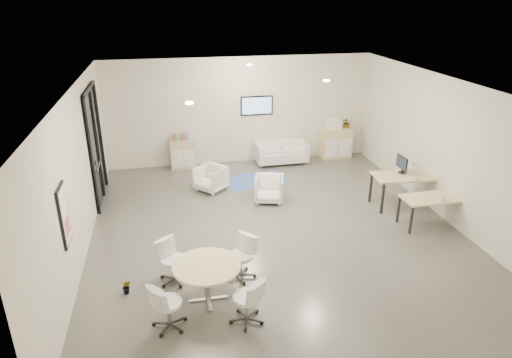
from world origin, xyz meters
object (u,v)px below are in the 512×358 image
object	(u,v)px
desk_rear	(405,178)
round_table	(207,269)
loveseat	(281,153)
sideboard_right	(336,143)
sideboard_left	(183,154)
armchair_right	(269,188)
desk_front	(432,200)
armchair_left	(211,177)

from	to	relation	value
desk_rear	round_table	size ratio (longest dim) A/B	1.37
round_table	desk_rear	bearing A→B (deg)	28.67
loveseat	sideboard_right	bearing A→B (deg)	3.13
loveseat	round_table	world-z (taller)	round_table
loveseat	sideboard_left	bearing A→B (deg)	175.61
armchair_right	desk_rear	distance (m)	3.34
loveseat	armchair_right	size ratio (longest dim) A/B	2.18
sideboard_left	desk_front	xyz separation A→B (m)	(5.25, -4.80, 0.20)
sideboard_right	loveseat	world-z (taller)	sideboard_right
sideboard_right	desk_rear	size ratio (longest dim) A/B	0.61
armchair_left	desk_rear	bearing A→B (deg)	24.39
armchair_left	desk_front	xyz separation A→B (m)	(4.62, -2.97, 0.26)
sideboard_left	armchair_left	size ratio (longest dim) A/B	1.18
armchair_right	desk_rear	bearing A→B (deg)	-0.57
armchair_left	desk_rear	xyz separation A→B (m)	(4.55, -1.88, 0.35)
loveseat	desk_front	xyz separation A→B (m)	(2.27, -4.63, 0.31)
sideboard_right	loveseat	xyz separation A→B (m)	(-1.83, -0.14, -0.16)
sideboard_right	armchair_left	size ratio (longest dim) A/B	1.32
sideboard_right	desk_front	size ratio (longest dim) A/B	0.72
sideboard_right	loveseat	distance (m)	1.85
sideboard_left	round_table	size ratio (longest dim) A/B	0.74
sideboard_left	desk_rear	distance (m)	6.38
loveseat	round_table	bearing A→B (deg)	-115.90
sideboard_left	sideboard_right	distance (m)	4.81
sideboard_left	desk_front	world-z (taller)	sideboard_left
armchair_right	round_table	bearing A→B (deg)	-102.47
armchair_right	desk_front	world-z (taller)	armchair_right
armchair_right	desk_rear	world-z (taller)	desk_rear
round_table	sideboard_right	bearing A→B (deg)	53.67
sideboard_right	loveseat	size ratio (longest dim) A/B	0.61
sideboard_right	armchair_left	xyz separation A→B (m)	(-4.19, -1.80, -0.12)
desk_rear	round_table	bearing A→B (deg)	-147.53
armchair_right	desk_front	bearing A→B (deg)	-16.24
loveseat	desk_rear	xyz separation A→B (m)	(2.20, -3.54, 0.40)
sideboard_left	round_table	world-z (taller)	sideboard_left
sideboard_left	round_table	distance (m)	6.51
sideboard_left	armchair_left	xyz separation A→B (m)	(0.63, -1.83, -0.06)
loveseat	round_table	xyz separation A→B (m)	(-2.93, -6.34, 0.30)
sideboard_right	desk_front	bearing A→B (deg)	-84.75
sideboard_left	loveseat	world-z (taller)	sideboard_left
sideboard_left	sideboard_right	bearing A→B (deg)	-0.40
sideboard_left	sideboard_right	xyz separation A→B (m)	(4.81, -0.03, 0.05)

